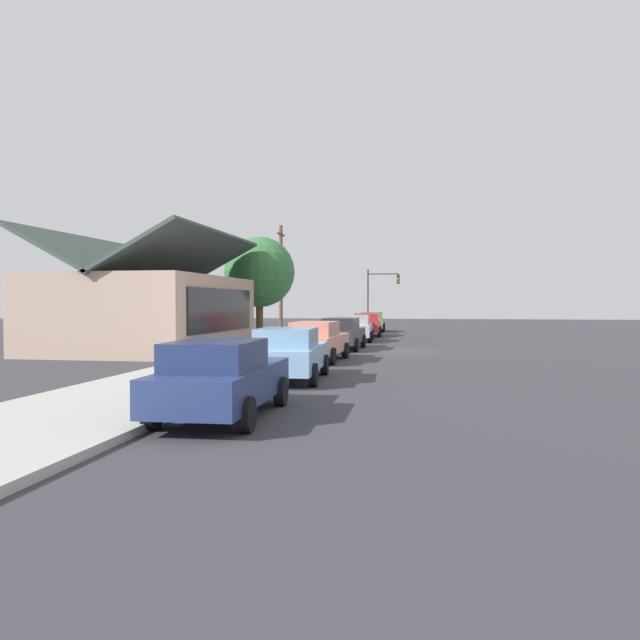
{
  "coord_description": "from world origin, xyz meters",
  "views": [
    {
      "loc": [
        -30.3,
        -1.51,
        2.35
      ],
      "look_at": [
        -0.39,
        3.63,
        1.49
      ],
      "focal_mm": 35.28,
      "sensor_mm": 36.0,
      "label": 1
    }
  ],
  "objects": [
    {
      "name": "ground_plane",
      "position": [
        0.0,
        0.0,
        0.0
      ],
      "size": [
        120.0,
        120.0,
        0.0
      ],
      "primitive_type": "plane",
      "color": "#38383D"
    },
    {
      "name": "storefront_building",
      "position": [
        -1.38,
        11.98,
        1.95
      ],
      "size": [
        11.85,
        7.81,
        5.74
      ],
      "color": "tan",
      "rests_on": "ground"
    },
    {
      "name": "sidewalk_curb",
      "position": [
        0.0,
        5.6,
        0.08
      ],
      "size": [
        60.0,
        4.2,
        0.16
      ],
      "primitive_type": "cube",
      "color": "#B2AFA8",
      "rests_on": "ground"
    },
    {
      "name": "car_navy",
      "position": [
        -18.1,
        2.62,
        0.82
      ],
      "size": [
        4.85,
        2.1,
        1.59
      ],
      "rotation": [
        0.0,
        0.0,
        0.02
      ],
      "color": "navy",
      "rests_on": "ground"
    },
    {
      "name": "utility_pole_wooden",
      "position": [
        10.75,
        8.2,
        3.93
      ],
      "size": [
        1.8,
        0.24,
        7.5
      ],
      "color": "brown",
      "rests_on": "ground"
    },
    {
      "name": "car_charcoal",
      "position": [
        0.63,
        2.68,
        0.82
      ],
      "size": [
        4.91,
        2.02,
        1.59
      ],
      "rotation": [
        0.0,
        0.0,
        -0.01
      ],
      "color": "#2D3035",
      "rests_on": "ground"
    },
    {
      "name": "car_coral",
      "position": [
        -5.71,
        2.84,
        0.82
      ],
      "size": [
        4.83,
        2.14,
        1.59
      ],
      "rotation": [
        0.0,
        0.0,
        -0.04
      ],
      "color": "#EA8C75",
      "rests_on": "ground"
    },
    {
      "name": "fire_hydrant_red",
      "position": [
        -7.75,
        4.2,
        0.5
      ],
      "size": [
        0.22,
        0.22,
        0.71
      ],
      "color": "red",
      "rests_on": "sidewalk_curb"
    },
    {
      "name": "shade_tree",
      "position": [
        6.56,
        8.54,
        4.17
      ],
      "size": [
        4.27,
        4.27,
        6.32
      ],
      "color": "brown",
      "rests_on": "ground"
    },
    {
      "name": "car_silver",
      "position": [
        7.14,
        2.76,
        0.81
      ],
      "size": [
        4.46,
        2.23,
        1.59
      ],
      "rotation": [
        0.0,
        0.0,
        0.05
      ],
      "color": "silver",
      "rests_on": "ground"
    },
    {
      "name": "car_skyblue",
      "position": [
        -11.92,
        2.6,
        0.82
      ],
      "size": [
        4.73,
        2.22,
        1.59
      ],
      "rotation": [
        0.0,
        0.0,
        0.05
      ],
      "color": "#8CB7E0",
      "rests_on": "ground"
    },
    {
      "name": "car_cherry",
      "position": [
        13.2,
        2.67,
        0.81
      ],
      "size": [
        4.41,
        2.19,
        1.59
      ],
      "rotation": [
        0.0,
        0.0,
        0.05
      ],
      "color": "red",
      "rests_on": "ground"
    },
    {
      "name": "car_olive",
      "position": [
        19.69,
        2.86,
        0.82
      ],
      "size": [
        4.81,
        2.17,
        1.59
      ],
      "rotation": [
        0.0,
        0.0,
        0.05
      ],
      "color": "olive",
      "rests_on": "ground"
    },
    {
      "name": "traffic_light_main",
      "position": [
        23.94,
        2.54,
        3.49
      ],
      "size": [
        0.37,
        2.79,
        5.2
      ],
      "color": "#383833",
      "rests_on": "ground"
    }
  ]
}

